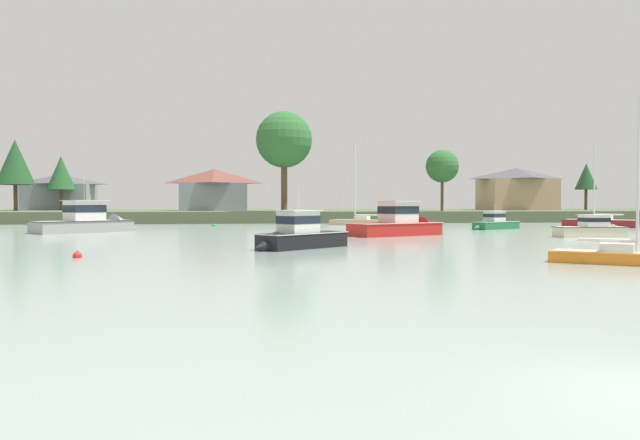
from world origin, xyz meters
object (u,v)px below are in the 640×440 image
(sailboat_sand, at_px, (360,223))
(cruiser_green, at_px, (493,225))
(cruiser_black, at_px, (296,240))
(mooring_buoy_red, at_px, (77,256))
(cruiser_grey, at_px, (93,225))
(sailboat_orange, at_px, (624,260))
(mooring_buoy_yellow, at_px, (80,226))
(cruiser_red, at_px, (404,228))
(cruiser_cream, at_px, (597,232))
(mooring_buoy_green, at_px, (214,226))
(sailboat_maroon, at_px, (600,225))

(sailboat_sand, xyz_separation_m, cruiser_green, (12.38, -14.01, 0.22))
(cruiser_black, bearing_deg, mooring_buoy_red, -157.94)
(cruiser_grey, distance_m, sailboat_orange, 48.51)
(cruiser_grey, height_order, cruiser_black, cruiser_grey)
(sailboat_sand, bearing_deg, cruiser_black, -105.95)
(sailboat_orange, xyz_separation_m, mooring_buoy_yellow, (-38.79, 50.30, -0.12))
(cruiser_red, height_order, cruiser_green, cruiser_red)
(cruiser_cream, bearing_deg, mooring_buoy_green, 140.87)
(mooring_buoy_red, bearing_deg, cruiser_grey, 103.15)
(cruiser_green, bearing_deg, cruiser_red, -140.07)
(cruiser_black, bearing_deg, mooring_buoy_yellow, 121.75)
(cruiser_red, bearing_deg, cruiser_grey, 162.24)
(cruiser_black, distance_m, sailboat_orange, 18.46)
(cruiser_green, distance_m, mooring_buoy_green, 33.49)
(cruiser_green, distance_m, sailboat_orange, 37.75)
(mooring_buoy_red, bearing_deg, cruiser_green, 40.39)
(sailboat_maroon, bearing_deg, cruiser_red, -151.44)
(sailboat_sand, height_order, sailboat_orange, sailboat_sand)
(cruiser_green, bearing_deg, cruiser_black, -132.94)
(sailboat_orange, bearing_deg, cruiser_green, 76.18)
(cruiser_red, xyz_separation_m, sailboat_sand, (0.48, 24.78, -0.43))
(cruiser_grey, distance_m, cruiser_red, 30.88)
(cruiser_grey, bearing_deg, cruiser_cream, -17.54)
(sailboat_orange, bearing_deg, mooring_buoy_green, 114.54)
(cruiser_green, relative_size, mooring_buoy_yellow, 14.77)
(sailboat_maroon, bearing_deg, mooring_buoy_yellow, 171.98)
(mooring_buoy_red, bearing_deg, mooring_buoy_yellow, 105.64)
(cruiser_cream, height_order, mooring_buoy_red, cruiser_cream)
(sailboat_maroon, xyz_separation_m, mooring_buoy_green, (-46.82, 7.33, -0.16))
(sailboat_maroon, xyz_separation_m, mooring_buoy_red, (-51.10, -34.93, -0.16))
(cruiser_red, distance_m, mooring_buoy_yellow, 42.63)
(cruiser_cream, distance_m, mooring_buoy_red, 40.92)
(sailboat_maroon, bearing_deg, cruiser_grey, -174.02)
(cruiser_cream, xyz_separation_m, mooring_buoy_yellow, (-50.48, 29.20, -0.35))
(cruiser_cream, distance_m, sailboat_orange, 24.13)
(cruiser_red, relative_size, mooring_buoy_red, 19.08)
(mooring_buoy_yellow, bearing_deg, sailboat_maroon, -8.02)
(sailboat_orange, distance_m, mooring_buoy_red, 27.28)
(cruiser_green, xyz_separation_m, cruiser_black, (-23.64, -25.40, 0.11))
(cruiser_green, distance_m, mooring_buoy_red, 46.64)
(cruiser_grey, distance_m, cruiser_black, 30.43)
(mooring_buoy_green, height_order, mooring_buoy_red, mooring_buoy_red)
(mooring_buoy_yellow, bearing_deg, cruiser_green, -15.93)
(sailboat_orange, distance_m, mooring_buoy_yellow, 63.52)
(sailboat_maroon, xyz_separation_m, sailboat_orange, (-24.59, -41.37, -0.05))
(cruiser_grey, distance_m, mooring_buoy_red, 29.66)
(cruiser_cream, bearing_deg, sailboat_orange, -118.98)
(cruiser_red, height_order, sailboat_orange, sailboat_orange)
(cruiser_grey, xyz_separation_m, mooring_buoy_green, (11.02, 13.39, -0.63))
(sailboat_maroon, height_order, mooring_buoy_yellow, sailboat_maroon)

